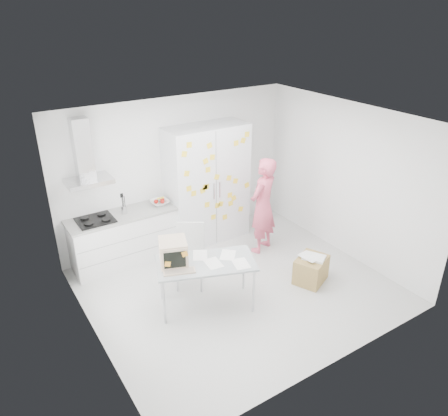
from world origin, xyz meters
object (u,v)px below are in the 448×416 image
person (263,206)px  chair (190,251)px  cardboard_box (311,269)px  desk (185,257)px

person → chair: (-1.59, -0.21, -0.30)m
cardboard_box → person: bearing=93.0°
chair → desk: bearing=-89.9°
desk → cardboard_box: 2.16m
chair → cardboard_box: chair is taller
cardboard_box → desk: bearing=165.7°
desk → cardboard_box: desk is taller
person → desk: size_ratio=1.13×
desk → person: bearing=41.6°
cardboard_box → chair: bearing=148.0°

